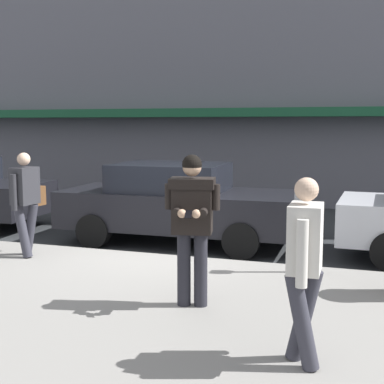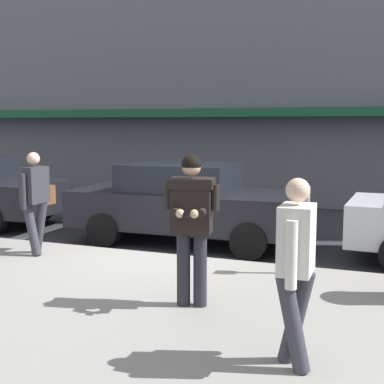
{
  "view_description": "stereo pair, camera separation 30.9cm",
  "coord_description": "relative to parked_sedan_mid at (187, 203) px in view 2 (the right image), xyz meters",
  "views": [
    {
      "loc": [
        3.3,
        -8.31,
        2.29
      ],
      "look_at": [
        1.35,
        -2.33,
        1.49
      ],
      "focal_mm": 50.0,
      "sensor_mm": 36.0,
      "label": 1
    },
    {
      "loc": [
        3.59,
        -8.2,
        2.29
      ],
      "look_at": [
        1.35,
        -2.33,
        1.49
      ],
      "focal_mm": 50.0,
      "sensor_mm": 36.0,
      "label": 2
    }
  ],
  "objects": [
    {
      "name": "ground_plane",
      "position": [
        0.11,
        -1.25,
        -0.79
      ],
      "size": [
        80.0,
        80.0,
        0.0
      ],
      "primitive_type": "plane",
      "color": "#2B2D30"
    },
    {
      "name": "sidewalk",
      "position": [
        1.11,
        -4.1,
        -0.72
      ],
      "size": [
        32.0,
        5.3,
        0.14
      ],
      "primitive_type": "cube",
      "color": "gray",
      "rests_on": "ground"
    },
    {
      "name": "curb_paint_line",
      "position": [
        1.11,
        -1.2,
        -0.79
      ],
      "size": [
        28.0,
        0.12,
        0.01
      ],
      "primitive_type": "cube",
      "color": "silver",
      "rests_on": "ground"
    },
    {
      "name": "parked_sedan_mid",
      "position": [
        0.0,
        0.0,
        0.0
      ],
      "size": [
        4.52,
        1.98,
        1.54
      ],
      "color": "black",
      "rests_on": "ground"
    },
    {
      "name": "man_texting_on_phone",
      "position": [
        1.51,
        -3.71,
        0.46
      ],
      "size": [
        0.64,
        0.63,
        1.81
      ],
      "color": "#23232B",
      "rests_on": "sidewalk"
    },
    {
      "name": "pedestrian_in_light_coat",
      "position": [
        2.93,
        -4.89,
        0.32
      ],
      "size": [
        0.33,
        0.6,
        1.7
      ],
      "color": "#33333D",
      "rests_on": "sidewalk"
    },
    {
      "name": "pedestrian_with_bag",
      "position": [
        -1.81,
        -2.23,
        0.32
      ],
      "size": [
        0.36,
        0.72,
        1.7
      ],
      "color": "#33333D",
      "rests_on": "sidewalk"
    },
    {
      "name": "parking_meter",
      "position": [
        2.52,
        -1.85,
        0.18
      ],
      "size": [
        0.12,
        0.18,
        1.27
      ],
      "color": "#4C4C51",
      "rests_on": "sidewalk"
    }
  ]
}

